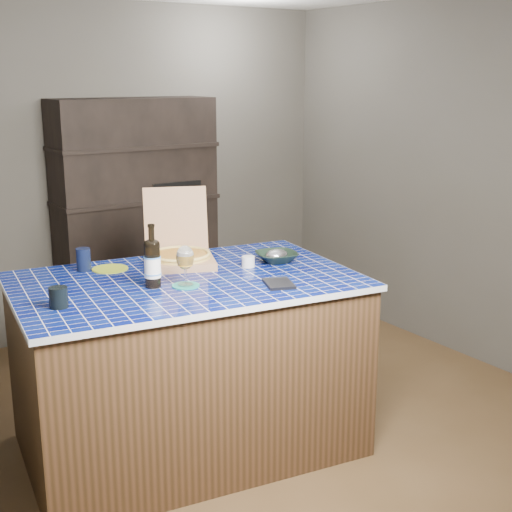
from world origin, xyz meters
TOP-DOWN VIEW (x-y plane):
  - room at (0.00, 0.00)m, footprint 3.50×3.50m
  - shelving_unit at (0.00, 1.53)m, footprint 1.20×0.41m
  - kitchen_island at (-0.53, -0.28)m, footprint 1.86×1.31m
  - pizza_box at (-0.42, 0.00)m, footprint 0.50×0.54m
  - mead_bottle at (-0.73, -0.32)m, footprint 0.08×0.08m
  - teal_trivet at (-0.59, -0.40)m, footprint 0.14×0.14m
  - wine_glass at (-0.59, -0.40)m, footprint 0.09×0.09m
  - tumbler at (-1.23, -0.38)m, footprint 0.09×0.09m
  - dvd_case at (-0.20, -0.63)m, footprint 0.19×0.22m
  - bowl at (0.05, -0.26)m, footprint 0.27×0.27m
  - foil_contents at (0.05, -0.26)m, footprint 0.13×0.11m
  - white_jar at (-0.14, -0.26)m, footprint 0.07×0.07m
  - navy_cup at (-0.91, 0.16)m, footprint 0.08×0.08m
  - green_trivet at (-0.79, 0.10)m, footprint 0.19×0.19m

SIDE VIEW (x-z plane):
  - kitchen_island at x=-0.53m, z-range 0.00..0.95m
  - shelving_unit at x=0.00m, z-range 0.00..1.80m
  - teal_trivet at x=-0.59m, z-range 0.95..0.96m
  - green_trivet at x=-0.79m, z-range 0.95..0.96m
  - dvd_case at x=-0.20m, z-range 0.95..0.96m
  - bowl at x=0.05m, z-range 0.95..1.01m
  - white_jar at x=-0.14m, z-range 0.95..1.01m
  - foil_contents at x=0.05m, z-range 0.96..1.02m
  - tumbler at x=-1.23m, z-range 0.95..1.04m
  - pizza_box at x=-0.42m, z-range 0.81..1.20m
  - navy_cup at x=-0.91m, z-range 0.95..1.07m
  - mead_bottle at x=-0.73m, z-range 0.92..1.23m
  - wine_glass at x=-0.59m, z-range 0.99..1.19m
  - room at x=0.00m, z-range -0.50..3.00m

